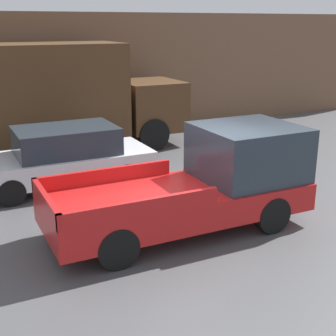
{
  "coord_description": "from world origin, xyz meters",
  "views": [
    {
      "loc": [
        -4.36,
        -7.98,
        4.05
      ],
      "look_at": [
        -0.05,
        0.8,
        1.01
      ],
      "focal_mm": 50.0,
      "sensor_mm": 36.0,
      "label": 1
    }
  ],
  "objects_px": {
    "car": "(64,157)",
    "newspaper_box": "(113,121)",
    "pickup_truck": "(204,182)",
    "delivery_truck": "(33,97)"
  },
  "relations": [
    {
      "from": "car",
      "to": "newspaper_box",
      "type": "height_order",
      "value": "car"
    },
    {
      "from": "car",
      "to": "newspaper_box",
      "type": "distance_m",
      "value": 5.93
    },
    {
      "from": "pickup_truck",
      "to": "car",
      "type": "xyz_separation_m",
      "value": [
        -1.98,
        3.74,
        -0.17
      ]
    },
    {
      "from": "delivery_truck",
      "to": "newspaper_box",
      "type": "bearing_deg",
      "value": 29.15
    },
    {
      "from": "pickup_truck",
      "to": "newspaper_box",
      "type": "bearing_deg",
      "value": 82.59
    },
    {
      "from": "pickup_truck",
      "to": "delivery_truck",
      "type": "bearing_deg",
      "value": 106.32
    },
    {
      "from": "delivery_truck",
      "to": "car",
      "type": "bearing_deg",
      "value": -88.84
    },
    {
      "from": "pickup_truck",
      "to": "car",
      "type": "bearing_deg",
      "value": 117.93
    },
    {
      "from": "car",
      "to": "delivery_truck",
      "type": "bearing_deg",
      "value": 91.16
    },
    {
      "from": "pickup_truck",
      "to": "car",
      "type": "distance_m",
      "value": 4.23
    }
  ]
}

